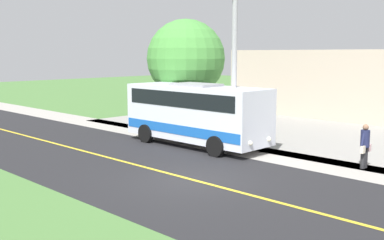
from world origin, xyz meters
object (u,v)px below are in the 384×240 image
shuttle_bus_front (196,112)px  street_light_pole (232,63)px  tree_curbside (186,59)px  pedestrian_with_bags (365,145)px

shuttle_bus_front → street_light_pole: street_light_pole is taller
shuttle_bus_front → tree_curbside: tree_curbside is taller
shuttle_bus_front → street_light_pole: size_ratio=1.07×
shuttle_bus_front → pedestrian_with_bags: shuttle_bus_front is taller
pedestrian_with_bags → street_light_pole: size_ratio=0.24×
shuttle_bus_front → tree_curbside: size_ratio=1.20×
shuttle_bus_front → street_light_pole: 2.98m
street_light_pole → pedestrian_with_bags: bearing=99.0°
pedestrian_with_bags → tree_curbside: size_ratio=0.27×
shuttle_bus_front → tree_curbside: (-2.90, -3.59, 2.43)m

